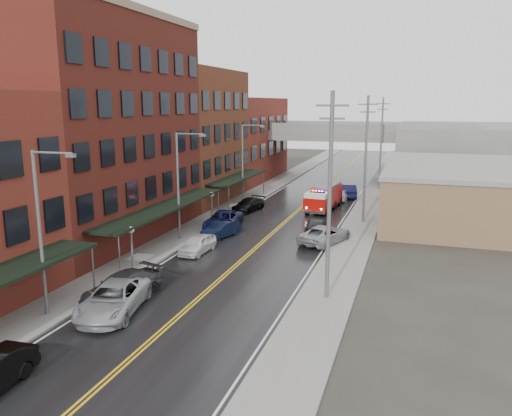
% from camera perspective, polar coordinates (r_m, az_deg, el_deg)
% --- Properties ---
extents(road, '(11.00, 160.00, 0.02)m').
position_cam_1_polar(road, '(45.58, 2.39, -2.46)').
color(road, black).
rests_on(road, ground).
extents(sidewalk_left, '(3.00, 160.00, 0.15)m').
position_cam_1_polar(sidewalk_left, '(47.96, -6.05, -1.71)').
color(sidewalk_left, slate).
rests_on(sidewalk_left, ground).
extents(sidewalk_right, '(3.00, 160.00, 0.15)m').
position_cam_1_polar(sidewalk_right, '(44.25, 11.55, -3.05)').
color(sidewalk_right, slate).
rests_on(sidewalk_right, ground).
extents(curb_left, '(0.30, 160.00, 0.15)m').
position_cam_1_polar(curb_left, '(47.33, -4.22, -1.86)').
color(curb_left, gray).
rests_on(curb_left, ground).
extents(curb_right, '(0.30, 160.00, 0.15)m').
position_cam_1_polar(curb_right, '(44.44, 9.44, -2.91)').
color(curb_right, gray).
rests_on(curb_right, ground).
extents(brick_building_b, '(9.00, 20.00, 18.00)m').
position_cam_1_polar(brick_building_b, '(43.54, -17.43, 8.32)').
color(brick_building_b, '#4C1D14').
rests_on(brick_building_b, ground).
extents(brick_building_c, '(9.00, 15.00, 15.00)m').
position_cam_1_polar(brick_building_c, '(58.79, -7.44, 8.11)').
color(brick_building_c, '#5A2D1B').
rests_on(brick_building_c, ground).
extents(brick_building_far, '(9.00, 20.00, 12.00)m').
position_cam_1_polar(brick_building_far, '(75.05, -1.67, 7.87)').
color(brick_building_far, maroon).
rests_on(brick_building_far, ground).
extents(tan_building, '(14.00, 22.00, 5.00)m').
position_cam_1_polar(tan_building, '(53.47, 22.20, 1.54)').
color(tan_building, brown).
rests_on(tan_building, ground).
extents(right_far_block, '(18.00, 30.00, 8.00)m').
position_cam_1_polar(right_far_block, '(83.12, 22.25, 6.01)').
color(right_far_block, slate).
rests_on(right_far_block, ground).
extents(awning_1, '(2.60, 18.00, 3.09)m').
position_cam_1_polar(awning_1, '(41.27, -10.30, 0.07)').
color(awning_1, black).
rests_on(awning_1, ground).
extents(awning_2, '(2.60, 13.00, 3.09)m').
position_cam_1_polar(awning_2, '(57.04, -2.02, 3.52)').
color(awning_2, black).
rests_on(awning_2, ground).
extents(globe_lamp_1, '(0.44, 0.44, 3.12)m').
position_cam_1_polar(globe_lamp_1, '(35.01, -14.06, -3.37)').
color(globe_lamp_1, '#59595B').
rests_on(globe_lamp_1, ground).
extents(globe_lamp_2, '(0.44, 0.44, 3.12)m').
position_cam_1_polar(globe_lamp_2, '(47.13, -5.10, 0.85)').
color(globe_lamp_2, '#59595B').
rests_on(globe_lamp_2, ground).
extents(street_lamp_0, '(2.64, 0.22, 9.00)m').
position_cam_1_polar(street_lamp_0, '(28.19, -23.17, -1.67)').
color(street_lamp_0, '#59595B').
rests_on(street_lamp_0, ground).
extents(street_lamp_1, '(2.64, 0.22, 9.00)m').
position_cam_1_polar(street_lamp_1, '(41.33, -8.61, 3.24)').
color(street_lamp_1, '#59595B').
rests_on(street_lamp_1, ground).
extents(street_lamp_2, '(2.64, 0.22, 9.00)m').
position_cam_1_polar(street_lamp_2, '(55.98, -1.30, 5.63)').
color(street_lamp_2, '#59595B').
rests_on(street_lamp_2, ground).
extents(utility_pole_0, '(1.80, 0.24, 12.00)m').
position_cam_1_polar(utility_pole_0, '(28.38, 8.41, 1.58)').
color(utility_pole_0, '#59595B').
rests_on(utility_pole_0, ground).
extents(utility_pole_1, '(1.80, 0.24, 12.00)m').
position_cam_1_polar(utility_pole_1, '(48.04, 12.43, 5.65)').
color(utility_pole_1, '#59595B').
rests_on(utility_pole_1, ground).
extents(utility_pole_2, '(1.80, 0.24, 12.00)m').
position_cam_1_polar(utility_pole_2, '(67.89, 14.12, 7.34)').
color(utility_pole_2, '#59595B').
rests_on(utility_pole_2, ground).
extents(overpass, '(40.00, 10.00, 7.50)m').
position_cam_1_polar(overpass, '(75.66, 8.99, 7.75)').
color(overpass, slate).
rests_on(overpass, ground).
extents(fire_truck, '(3.49, 7.51, 2.67)m').
position_cam_1_polar(fire_truck, '(54.00, 7.74, 1.28)').
color(fire_truck, '#AE0D08').
rests_on(fire_truck, ground).
extents(parked_car_left_2, '(3.90, 6.35, 1.64)m').
position_cam_1_polar(parked_car_left_2, '(28.83, -15.99, -9.96)').
color(parked_car_left_2, '#9EA2A6').
rests_on(parked_car_left_2, ground).
extents(parked_car_left_3, '(3.46, 5.74, 1.56)m').
position_cam_1_polar(parked_car_left_3, '(30.59, -15.10, -8.70)').
color(parked_car_left_3, '#2B2B2E').
rests_on(parked_car_left_3, ground).
extents(parked_car_left_4, '(1.85, 4.17, 1.39)m').
position_cam_1_polar(parked_car_left_4, '(38.69, -6.70, -4.11)').
color(parked_car_left_4, silver).
rests_on(parked_car_left_4, ground).
extents(parked_car_left_5, '(2.63, 4.34, 1.35)m').
position_cam_1_polar(parked_car_left_5, '(42.87, -4.03, -2.49)').
color(parked_car_left_5, black).
rests_on(parked_car_left_5, ground).
extents(parked_car_left_6, '(3.17, 5.93, 1.58)m').
position_cam_1_polar(parked_car_left_6, '(45.77, -3.81, -1.41)').
color(parked_car_left_6, '#111442').
rests_on(parked_car_left_6, ground).
extents(parked_car_left_7, '(2.83, 5.01, 1.37)m').
position_cam_1_polar(parked_car_left_7, '(53.04, -0.89, 0.36)').
color(parked_car_left_7, black).
rests_on(parked_car_left_7, ground).
extents(parked_car_right_0, '(4.18, 5.98, 1.52)m').
position_cam_1_polar(parked_car_right_0, '(41.35, 7.92, -3.00)').
color(parked_car_right_0, gray).
rests_on(parked_car_right_0, ground).
extents(parked_car_right_1, '(2.26, 4.72, 1.33)m').
position_cam_1_polar(parked_car_right_1, '(44.41, 6.97, -2.06)').
color(parked_car_right_1, black).
rests_on(parked_car_right_1, ground).
extents(parked_car_right_2, '(1.90, 4.11, 1.37)m').
position_cam_1_polar(parked_car_right_2, '(59.68, 9.76, 1.49)').
color(parked_car_right_2, silver).
rests_on(parked_car_right_2, ground).
extents(parked_car_right_3, '(2.71, 5.22, 1.64)m').
position_cam_1_polar(parked_car_right_3, '(61.74, 10.50, 1.94)').
color(parked_car_right_3, black).
rests_on(parked_car_right_3, ground).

